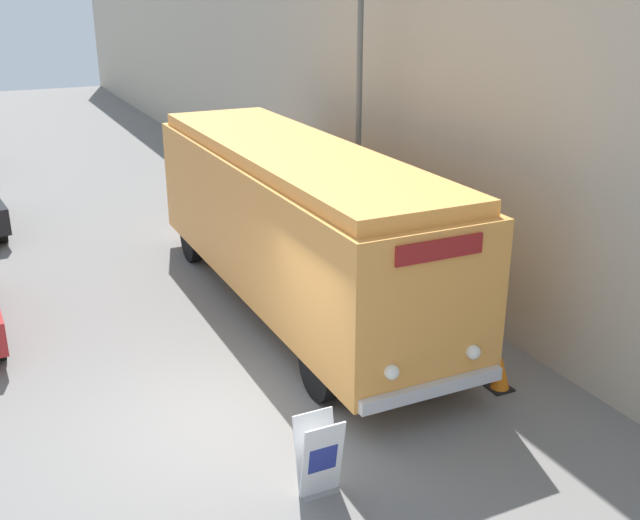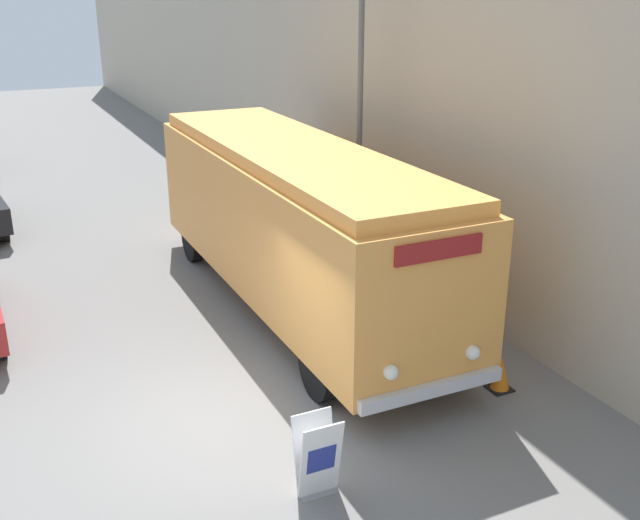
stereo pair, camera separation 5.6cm
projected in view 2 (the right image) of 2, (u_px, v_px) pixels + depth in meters
name	position (u px, v px, depth m)	size (l,w,h in m)	color
ground_plane	(217.00, 422.00, 10.99)	(80.00, 80.00, 0.00)	slate
building_wall_right	(296.00, 46.00, 20.19)	(0.30, 60.00, 8.96)	#B2A893
vintage_bus	(295.00, 218.00, 14.34)	(2.48, 9.77, 3.22)	black
sign_board	(318.00, 457.00, 9.29)	(0.55, 0.40, 1.08)	gray
streetlamp	(360.00, 84.00, 15.26)	(0.36, 0.36, 6.37)	#595E60
traffic_cone	(501.00, 374.00, 11.79)	(0.36, 0.36, 0.57)	black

